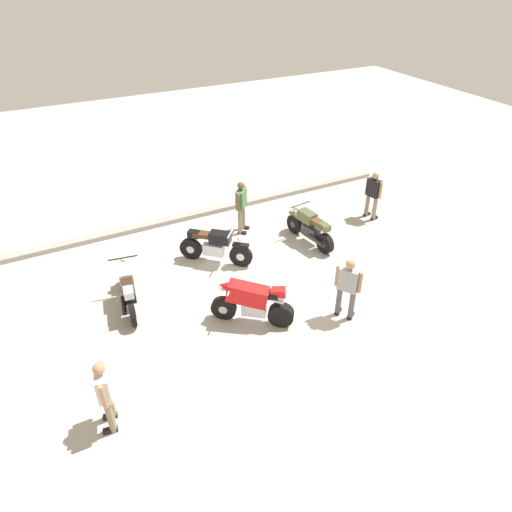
{
  "coord_description": "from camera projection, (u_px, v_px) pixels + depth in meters",
  "views": [
    {
      "loc": [
        -4.2,
        -7.94,
        7.31
      ],
      "look_at": [
        0.19,
        0.66,
        0.75
      ],
      "focal_mm": 32.04,
      "sensor_mm": 36.0,
      "label": 1
    }
  ],
  "objects": [
    {
      "name": "motorcycle_black_cruiser",
      "position": [
        215.0,
        246.0,
        12.48
      ],
      "size": [
        1.65,
        1.47,
        1.09
      ],
      "rotation": [
        0.0,
        0.0,
        5.56
      ],
      "color": "black",
      "rests_on": "ground"
    },
    {
      "name": "person_in_gray_shirt",
      "position": [
        348.0,
        286.0,
        10.37
      ],
      "size": [
        0.49,
        0.58,
        1.63
      ],
      "rotation": [
        0.0,
        0.0,
        0.59
      ],
      "color": "#59595B",
      "rests_on": "ground"
    },
    {
      "name": "motorcycle_olive_vintage",
      "position": [
        310.0,
        228.0,
        13.34
      ],
      "size": [
        0.7,
        1.95,
        1.07
      ],
      "rotation": [
        0.0,
        0.0,
        1.71
      ],
      "color": "black",
      "rests_on": "ground"
    },
    {
      "name": "motorcycle_silver_cruiser",
      "position": [
        128.0,
        288.0,
        10.95
      ],
      "size": [
        0.75,
        2.08,
        1.09
      ],
      "rotation": [
        0.0,
        0.0,
        1.42
      ],
      "color": "black",
      "rests_on": "ground"
    },
    {
      "name": "person_in_green_shirt",
      "position": [
        241.0,
        204.0,
        13.63
      ],
      "size": [
        0.53,
        0.55,
        1.65
      ],
      "rotation": [
        0.0,
        0.0,
        5.54
      ],
      "color": "gray",
      "rests_on": "ground"
    },
    {
      "name": "curb_edge",
      "position": [
        196.0,
        214.0,
        14.88
      ],
      "size": [
        14.0,
        0.3,
        0.15
      ],
      "primitive_type": "cube",
      "color": "#9C978F",
      "rests_on": "ground"
    },
    {
      "name": "person_in_white_shirt",
      "position": [
        105.0,
        392.0,
        7.94
      ],
      "size": [
        0.38,
        0.63,
        1.58
      ],
      "rotation": [
        0.0,
        0.0,
        2.94
      ],
      "color": "gray",
      "rests_on": "ground"
    },
    {
      "name": "person_in_black_shirt",
      "position": [
        373.0,
        193.0,
        14.34
      ],
      "size": [
        0.37,
        0.63,
        1.58
      ],
      "rotation": [
        0.0,
        0.0,
        0.17
      ],
      "color": "gray",
      "rests_on": "ground"
    },
    {
      "name": "motorcycle_red_sportbike",
      "position": [
        252.0,
        301.0,
        10.42
      ],
      "size": [
        1.67,
        1.33,
        1.14
      ],
      "rotation": [
        0.0,
        0.0,
        2.49
      ],
      "color": "black",
      "rests_on": "ground"
    },
    {
      "name": "ground_plane",
      "position": [
        261.0,
        295.0,
        11.53
      ],
      "size": [
        40.0,
        40.0,
        0.0
      ],
      "primitive_type": "plane",
      "color": "#B7B2A8"
    }
  ]
}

